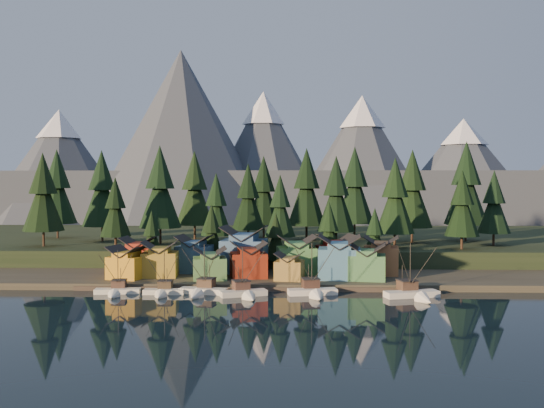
{
  "coord_description": "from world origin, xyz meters",
  "views": [
    {
      "loc": [
        8.51,
        -119.33,
        24.24
      ],
      "look_at": [
        4.26,
        30.0,
        19.02
      ],
      "focal_mm": 40.0,
      "sensor_mm": 36.0,
      "label": 1
    }
  ],
  "objects_px": {
    "boat_4": "(314,285)",
    "house_front_0": "(127,261)",
    "boat_0": "(116,286)",
    "boat_3": "(245,287)",
    "boat_1": "(163,286)",
    "boat_2": "(202,284)",
    "boat_6": "(415,287)",
    "house_front_1": "(160,258)",
    "house_back_1": "(194,253)",
    "house_back_0": "(138,253)"
  },
  "relations": [
    {
      "from": "boat_2",
      "to": "boat_3",
      "type": "bearing_deg",
      "value": -1.35
    },
    {
      "from": "house_front_0",
      "to": "house_back_0",
      "type": "height_order",
      "value": "house_back_0"
    },
    {
      "from": "boat_1",
      "to": "boat_6",
      "type": "bearing_deg",
      "value": -2.82
    },
    {
      "from": "boat_0",
      "to": "house_back_0",
      "type": "xyz_separation_m",
      "value": [
        -1.17,
        23.6,
        4.28
      ]
    },
    {
      "from": "boat_1",
      "to": "boat_4",
      "type": "relative_size",
      "value": 0.84
    },
    {
      "from": "boat_2",
      "to": "boat_1",
      "type": "bearing_deg",
      "value": -165.13
    },
    {
      "from": "boat_1",
      "to": "house_back_1",
      "type": "relative_size",
      "value": 1.11
    },
    {
      "from": "boat_3",
      "to": "house_front_1",
      "type": "relative_size",
      "value": 1.33
    },
    {
      "from": "house_back_1",
      "to": "house_front_1",
      "type": "bearing_deg",
      "value": -125.85
    },
    {
      "from": "boat_2",
      "to": "house_back_1",
      "type": "relative_size",
      "value": 1.28
    },
    {
      "from": "boat_2",
      "to": "house_front_1",
      "type": "height_order",
      "value": "boat_2"
    },
    {
      "from": "boat_3",
      "to": "boat_6",
      "type": "distance_m",
      "value": 35.78
    },
    {
      "from": "boat_3",
      "to": "house_front_1",
      "type": "xyz_separation_m",
      "value": [
        -21.93,
        17.57,
        3.8
      ]
    },
    {
      "from": "boat_2",
      "to": "house_front_0",
      "type": "relative_size",
      "value": 1.29
    },
    {
      "from": "boat_0",
      "to": "house_front_0",
      "type": "distance_m",
      "value": 13.02
    },
    {
      "from": "boat_3",
      "to": "house_front_0",
      "type": "distance_m",
      "value": 32.72
    },
    {
      "from": "boat_3",
      "to": "boat_4",
      "type": "distance_m",
      "value": 14.76
    },
    {
      "from": "boat_4",
      "to": "boat_6",
      "type": "height_order",
      "value": "boat_6"
    },
    {
      "from": "boat_0",
      "to": "boat_1",
      "type": "bearing_deg",
      "value": -6.67
    },
    {
      "from": "boat_1",
      "to": "boat_6",
      "type": "relative_size",
      "value": 0.8
    },
    {
      "from": "boat_3",
      "to": "house_back_1",
      "type": "bearing_deg",
      "value": 99.77
    },
    {
      "from": "boat_2",
      "to": "house_back_1",
      "type": "distance_m",
      "value": 24.0
    },
    {
      "from": "boat_6",
      "to": "house_back_1",
      "type": "height_order",
      "value": "boat_6"
    },
    {
      "from": "boat_0",
      "to": "boat_2",
      "type": "xyz_separation_m",
      "value": [
        18.56,
        0.21,
        0.36
      ]
    },
    {
      "from": "house_back_0",
      "to": "house_back_1",
      "type": "height_order",
      "value": "house_back_1"
    },
    {
      "from": "boat_3",
      "to": "house_back_0",
      "type": "bearing_deg",
      "value": 118.31
    },
    {
      "from": "boat_3",
      "to": "house_back_1",
      "type": "relative_size",
      "value": 1.25
    },
    {
      "from": "boat_6",
      "to": "boat_0",
      "type": "bearing_deg",
      "value": 162.68
    },
    {
      "from": "boat_4",
      "to": "house_front_0",
      "type": "distance_m",
      "value": 45.74
    },
    {
      "from": "boat_6",
      "to": "house_back_1",
      "type": "bearing_deg",
      "value": 137.91
    },
    {
      "from": "house_back_1",
      "to": "boat_0",
      "type": "bearing_deg",
      "value": -112.69
    },
    {
      "from": "boat_3",
      "to": "house_back_1",
      "type": "xyz_separation_m",
      "value": [
        -14.77,
        25.25,
        4.2
      ]
    },
    {
      "from": "boat_1",
      "to": "boat_4",
      "type": "distance_m",
      "value": 32.55
    },
    {
      "from": "boat_0",
      "to": "boat_6",
      "type": "relative_size",
      "value": 0.85
    },
    {
      "from": "boat_6",
      "to": "house_back_0",
      "type": "relative_size",
      "value": 1.47
    },
    {
      "from": "house_back_0",
      "to": "boat_6",
      "type": "bearing_deg",
      "value": -18.18
    },
    {
      "from": "boat_1",
      "to": "boat_3",
      "type": "distance_m",
      "value": 17.97
    },
    {
      "from": "house_front_0",
      "to": "house_front_1",
      "type": "distance_m",
      "value": 7.92
    },
    {
      "from": "boat_2",
      "to": "boat_4",
      "type": "distance_m",
      "value": 24.22
    },
    {
      "from": "boat_1",
      "to": "boat_6",
      "type": "distance_m",
      "value": 53.71
    },
    {
      "from": "house_front_1",
      "to": "house_back_1",
      "type": "relative_size",
      "value": 0.94
    },
    {
      "from": "boat_1",
      "to": "house_front_1",
      "type": "xyz_separation_m",
      "value": [
        -4.04,
        15.87,
        4.03
      ]
    },
    {
      "from": "house_back_0",
      "to": "boat_3",
      "type": "bearing_deg",
      "value": -37.44
    },
    {
      "from": "boat_1",
      "to": "boat_2",
      "type": "bearing_deg",
      "value": 2.9
    },
    {
      "from": "house_front_1",
      "to": "boat_2",
      "type": "bearing_deg",
      "value": -55.32
    },
    {
      "from": "boat_2",
      "to": "house_front_1",
      "type": "relative_size",
      "value": 1.36
    },
    {
      "from": "boat_6",
      "to": "house_front_0",
      "type": "height_order",
      "value": "boat_6"
    },
    {
      "from": "house_front_0",
      "to": "boat_0",
      "type": "bearing_deg",
      "value": -70.25
    },
    {
      "from": "boat_0",
      "to": "boat_2",
      "type": "distance_m",
      "value": 18.56
    },
    {
      "from": "boat_2",
      "to": "boat_3",
      "type": "distance_m",
      "value": 9.81
    }
  ]
}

